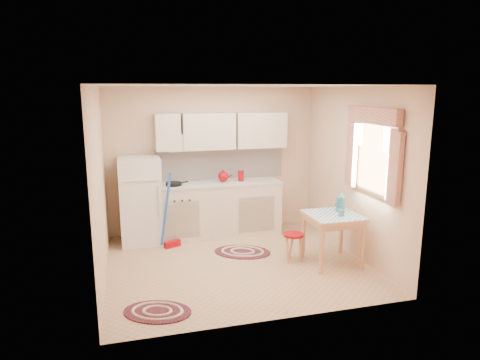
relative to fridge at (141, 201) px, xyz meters
name	(u,v)px	position (x,y,z in m)	size (l,w,h in m)	color
room_shell	(243,151)	(1.42, -1.01, 0.90)	(3.64, 3.60, 2.52)	tan
fridge	(141,201)	(0.00, 0.00, 0.00)	(0.65, 0.60, 1.40)	white
broom	(171,211)	(0.44, -0.35, -0.10)	(0.28, 0.12, 1.20)	blue
base_cabinets	(214,210)	(1.20, 0.05, -0.26)	(2.25, 0.60, 0.88)	beige
countertop	(213,184)	(1.20, 0.05, 0.20)	(2.27, 0.62, 0.04)	beige
frying_pan	(174,184)	(0.53, 0.00, 0.24)	(0.26, 0.26, 0.05)	black
red_kettle	(223,176)	(1.38, 0.05, 0.32)	(0.20, 0.18, 0.20)	#98050E
red_canister	(241,176)	(1.68, 0.05, 0.30)	(0.10, 0.10, 0.16)	#98050E
table	(332,239)	(2.59, -1.58, -0.34)	(0.72, 0.72, 0.72)	#E3A171
stool	(293,247)	(2.08, -1.38, -0.49)	(0.29, 0.29, 0.42)	#98050E
coffee_pot	(341,202)	(2.76, -1.46, 0.17)	(0.15, 0.13, 0.30)	#296F7F
mug	(341,213)	(2.66, -1.68, 0.07)	(0.09, 0.09, 0.10)	#296F7F
rug_center	(242,252)	(1.46, -0.87, -0.69)	(0.87, 0.58, 0.02)	maroon
rug_left	(157,312)	(0.06, -2.36, -0.69)	(0.78, 0.52, 0.02)	maroon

